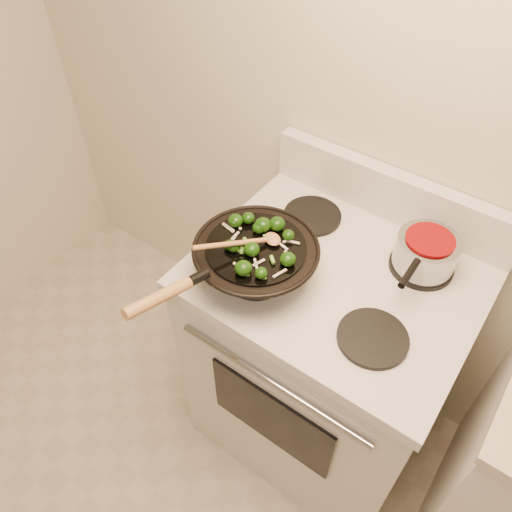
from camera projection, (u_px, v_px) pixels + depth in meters
The scene contains 5 objects.
stove at pixel (324, 357), 1.73m from camera, with size 0.78×0.67×1.08m.
wok at pixel (255, 259), 1.34m from camera, with size 0.34×0.56×0.18m.
stirfry at pixel (258, 240), 1.30m from camera, with size 0.25×0.23×0.04m.
wooden_spoon at pixel (251, 241), 1.29m from camera, with size 0.15×0.22×0.06m.
saucepan at pixel (426, 252), 1.37m from camera, with size 0.17×0.28×0.10m.
Camera 1 is at (0.20, 0.28, 1.97)m, focal length 35.00 mm.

